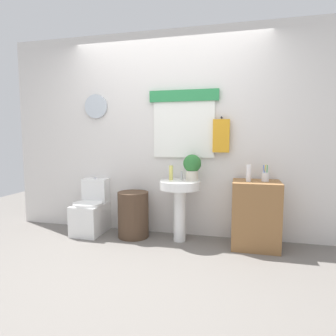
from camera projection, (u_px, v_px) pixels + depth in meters
ground_plane at (140, 269)px, 2.79m from camera, size 8.00×8.00×0.00m
back_wall at (169, 134)px, 3.77m from camera, size 4.40×0.18×2.60m
toilet at (92, 212)px, 3.85m from camera, size 0.38×0.51×0.72m
laundry_hamper at (133, 214)px, 3.68m from camera, size 0.39×0.39×0.58m
pedestal_sink at (180, 196)px, 3.51m from camera, size 0.49×0.49×0.74m
faucet at (182, 175)px, 3.60m from camera, size 0.03×0.03×0.10m
wooden_cabinet at (256, 214)px, 3.31m from camera, size 0.53×0.44×0.77m
soap_bottle at (171, 173)px, 3.55m from camera, size 0.05×0.05×0.18m
potted_plant at (192, 166)px, 3.49m from camera, size 0.22×0.22×0.32m
lotion_bottle at (249, 173)px, 3.25m from camera, size 0.05×0.05×0.19m
toothbrush_cup at (265, 177)px, 3.27m from camera, size 0.08×0.08×0.19m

